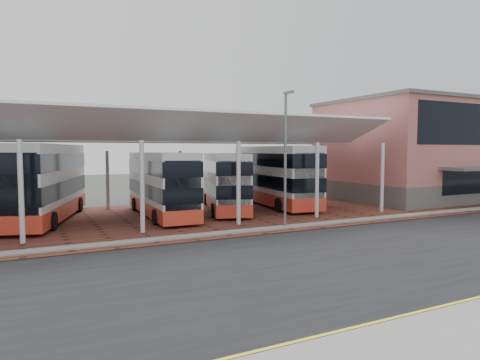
{
  "coord_description": "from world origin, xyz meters",
  "views": [
    {
      "loc": [
        -11.82,
        -15.07,
        4.66
      ],
      "look_at": [
        0.51,
        9.3,
        2.75
      ],
      "focal_mm": 32.0,
      "sensor_mm": 36.0,
      "label": 1
    }
  ],
  "objects": [
    {
      "name": "forecourt",
      "position": [
        2.0,
        13.0,
        0.03
      ],
      "size": [
        72.0,
        16.0,
        0.06
      ],
      "primitive_type": "cube",
      "color": "brown",
      "rests_on": "ground"
    },
    {
      "name": "ground",
      "position": [
        0.0,
        0.0,
        0.0
      ],
      "size": [
        140.0,
        140.0,
        0.0
      ],
      "primitive_type": "plane",
      "color": "#41443F"
    },
    {
      "name": "canopy",
      "position": [
        -6.0,
        13.94,
        5.8
      ],
      "size": [
        37.0,
        11.63,
        7.07
      ],
      "color": "silver",
      "rests_on": "ground"
    },
    {
      "name": "terminal",
      "position": [
        23.0,
        13.92,
        4.66
      ],
      "size": [
        18.4,
        14.4,
        9.25
      ],
      "color": "#575551",
      "rests_on": "ground"
    },
    {
      "name": "road",
      "position": [
        0.0,
        -1.0,
        0.01
      ],
      "size": [
        120.0,
        14.0,
        0.02
      ],
      "primitive_type": "cube",
      "color": "black",
      "rests_on": "ground"
    },
    {
      "name": "north_kerb",
      "position": [
        0.0,
        6.2,
        0.07
      ],
      "size": [
        120.0,
        0.8,
        0.14
      ],
      "primitive_type": "cube",
      "color": "gray",
      "rests_on": "ground"
    },
    {
      "name": "bus_2",
      "position": [
        -10.64,
        15.41,
        2.53
      ],
      "size": [
        6.19,
        12.35,
        4.97
      ],
      "rotation": [
        0.0,
        0.0,
        -0.3
      ],
      "color": "silver",
      "rests_on": "forecourt"
    },
    {
      "name": "bus_5",
      "position": [
        6.81,
        15.37,
        2.5
      ],
      "size": [
        4.12,
        12.15,
        4.91
      ],
      "rotation": [
        0.0,
        0.0,
        -0.12
      ],
      "color": "silver",
      "rests_on": "forecourt"
    },
    {
      "name": "lamp_east",
      "position": [
        2.0,
        6.27,
        4.36
      ],
      "size": [
        0.16,
        0.9,
        8.07
      ],
      "color": "slate",
      "rests_on": "ground"
    },
    {
      "name": "yellow_line_far",
      "position": [
        0.0,
        -6.7,
        0.03
      ],
      "size": [
        120.0,
        0.12,
        0.01
      ],
      "primitive_type": "cube",
      "color": "yellow",
      "rests_on": "road"
    },
    {
      "name": "bus_3",
      "position": [
        -3.33,
        13.91,
        2.26
      ],
      "size": [
        3.04,
        10.85,
        4.43
      ],
      "rotation": [
        0.0,
        0.0,
        -0.04
      ],
      "color": "silver",
      "rests_on": "forecourt"
    },
    {
      "name": "bus_4",
      "position": [
        1.87,
        14.58,
        2.22
      ],
      "size": [
        5.53,
        10.78,
        4.34
      ],
      "rotation": [
        0.0,
        0.0,
        -0.31
      ],
      "color": "silver",
      "rests_on": "forecourt"
    },
    {
      "name": "yellow_line_near",
      "position": [
        0.0,
        -7.0,
        0.03
      ],
      "size": [
        120.0,
        0.12,
        0.01
      ],
      "primitive_type": "cube",
      "color": "yellow",
      "rests_on": "road"
    }
  ]
}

